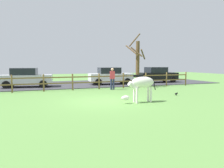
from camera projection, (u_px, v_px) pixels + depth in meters
ground_plane at (104, 101)px, 10.96m from camera, size 60.00×60.00×0.00m
parking_asphalt at (74, 84)px, 19.68m from camera, size 28.00×7.40×0.05m
paddock_fence at (73, 81)px, 15.30m from camera, size 20.44×0.11×1.22m
bare_tree at (137, 62)px, 17.15m from camera, size 1.57×1.44×4.52m
zebra at (141, 84)px, 10.43m from camera, size 1.93×0.50×1.41m
crow_on_grass at (176, 94)px, 12.68m from camera, size 0.21×0.10×0.20m
parked_car_black at (157, 75)px, 21.29m from camera, size 4.07×2.03×1.56m
parked_car_silver at (26, 77)px, 16.95m from camera, size 4.18×2.27×1.56m
parked_car_white at (110, 76)px, 19.34m from camera, size 4.10×2.09×1.56m
visitor_near_fence at (112, 78)px, 15.60m from camera, size 0.40×0.29×1.64m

